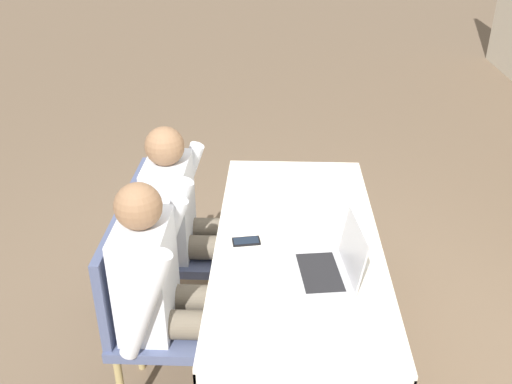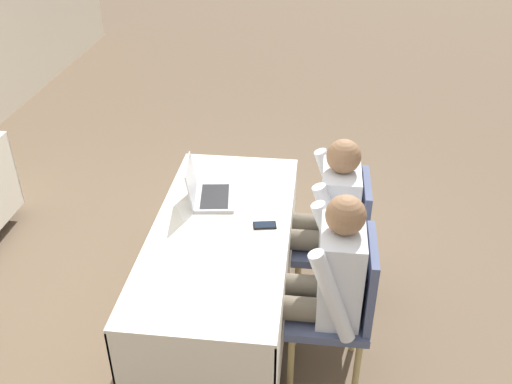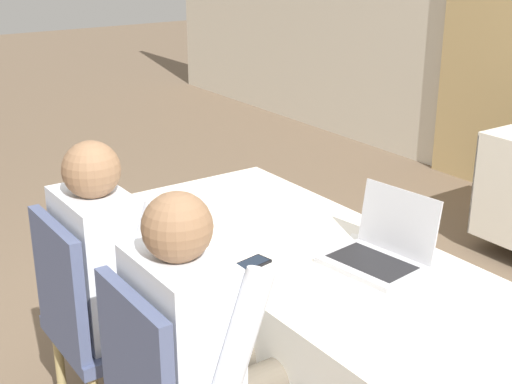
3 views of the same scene
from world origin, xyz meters
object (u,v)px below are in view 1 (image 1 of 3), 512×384
(chair_near_left, at_px, (168,241))
(cell_phone, at_px, (246,241))
(person_checkered_shirt, at_px, (185,216))
(laptop, at_px, (330,266))
(person_white_shirt, at_px, (165,287))
(chair_near_right, at_px, (145,314))

(chair_near_left, bearing_deg, cell_phone, -127.14)
(cell_phone, xyz_separation_m, person_checkered_shirt, (-0.34, -0.35, -0.08))
(cell_phone, xyz_separation_m, chair_near_left, (-0.34, -0.45, -0.24))
(laptop, xyz_separation_m, person_checkered_shirt, (-0.59, -0.72, -0.12))
(chair_near_left, height_order, person_white_shirt, person_white_shirt)
(person_checkered_shirt, bearing_deg, person_white_shirt, -180.00)
(laptop, bearing_deg, person_checkered_shirt, -136.58)
(chair_near_left, bearing_deg, chair_near_right, -180.00)
(cell_phone, relative_size, person_white_shirt, 0.12)
(chair_near_left, distance_m, chair_near_right, 0.60)
(cell_phone, height_order, person_white_shirt, person_white_shirt)
(person_checkered_shirt, height_order, person_white_shirt, same)
(person_checkered_shirt, xyz_separation_m, person_white_shirt, (0.60, 0.00, 0.00))
(laptop, xyz_separation_m, person_white_shirt, (0.02, -0.72, -0.12))
(chair_near_right, bearing_deg, person_white_shirt, -90.00)
(cell_phone, bearing_deg, chair_near_right, -70.27)
(cell_phone, height_order, chair_near_right, chair_near_right)
(chair_near_left, xyz_separation_m, chair_near_right, (0.60, 0.00, 0.00))
(chair_near_left, relative_size, person_white_shirt, 0.78)
(person_white_shirt, bearing_deg, laptop, -88.74)
(cell_phone, relative_size, chair_near_right, 0.15)
(chair_near_left, bearing_deg, person_checkered_shirt, -90.00)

